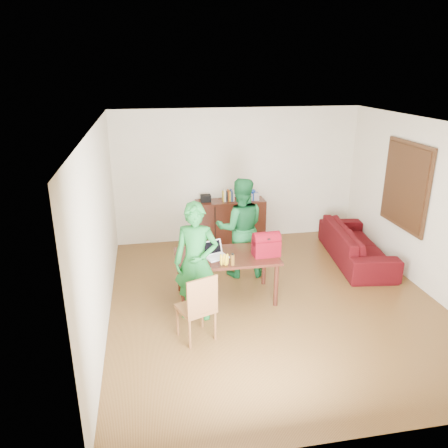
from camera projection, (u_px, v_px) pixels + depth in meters
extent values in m
cube|color=#492B12|center=(273.00, 303.00, 6.84)|extent=(5.00, 5.50, 0.10)
cube|color=white|center=(281.00, 121.00, 5.89)|extent=(5.00, 5.50, 0.10)
cube|color=beige|center=(237.00, 175.00, 8.96)|extent=(5.00, 0.10, 2.70)
cube|color=beige|center=(372.00, 323.00, 3.77)|extent=(5.00, 0.10, 2.70)
cube|color=beige|center=(97.00, 230.00, 5.93)|extent=(0.10, 5.50, 2.70)
cube|color=beige|center=(434.00, 209.00, 6.80)|extent=(0.10, 5.50, 2.70)
cube|color=#3F2614|center=(406.00, 186.00, 7.36)|extent=(0.04, 1.28, 1.48)
cube|color=#522C18|center=(404.00, 186.00, 7.36)|extent=(0.01, 1.18, 1.36)
cube|color=black|center=(230.00, 221.00, 8.96)|extent=(1.40, 0.45, 0.90)
cube|color=black|center=(206.00, 198.00, 8.70)|extent=(0.20, 0.14, 0.14)
cube|color=#B2B2BC|center=(252.00, 196.00, 8.86)|extent=(0.24, 0.22, 0.14)
ellipsoid|color=#183E9E|center=(252.00, 191.00, 8.82)|extent=(0.14, 0.14, 0.07)
cube|color=black|center=(226.00, 256.00, 6.67)|extent=(1.56, 0.89, 0.04)
cylinder|color=black|center=(183.00, 293.00, 6.35)|extent=(0.07, 0.07, 0.69)
cylinder|color=black|center=(276.00, 285.00, 6.57)|extent=(0.07, 0.07, 0.69)
cylinder|color=black|center=(180.00, 271.00, 7.01)|extent=(0.07, 0.07, 0.69)
cylinder|color=black|center=(264.00, 265.00, 7.23)|extent=(0.07, 0.07, 0.69)
cube|color=brown|center=(196.00, 308.00, 5.75)|extent=(0.56, 0.55, 0.05)
cube|color=brown|center=(202.00, 296.00, 5.50)|extent=(0.42, 0.19, 0.50)
imported|color=#156225|center=(196.00, 262.00, 6.11)|extent=(0.72, 0.57, 1.73)
imported|color=#135728|center=(240.00, 228.00, 7.41)|extent=(0.90, 0.73, 1.73)
cube|color=white|center=(217.00, 257.00, 6.57)|extent=(0.38, 0.32, 0.02)
cube|color=black|center=(217.00, 250.00, 6.53)|extent=(0.33, 0.19, 0.20)
cylinder|color=brown|center=(233.00, 259.00, 6.31)|extent=(0.07, 0.07, 0.18)
cube|color=maroon|center=(266.00, 246.00, 6.61)|extent=(0.41, 0.25, 0.30)
imported|color=#3B0709|center=(356.00, 244.00, 8.16)|extent=(1.13, 2.27, 0.64)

